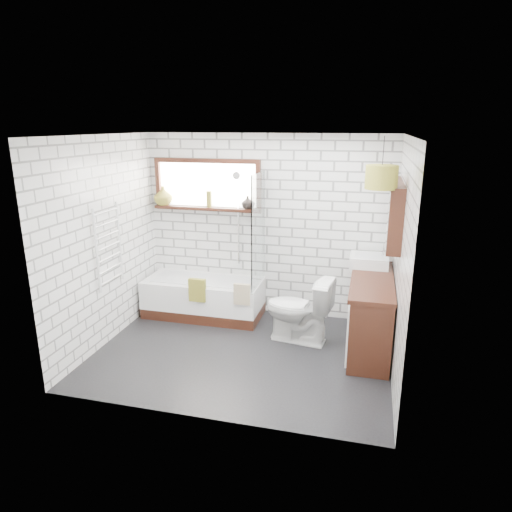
% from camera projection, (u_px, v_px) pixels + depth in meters
% --- Properties ---
extents(floor, '(3.40, 2.60, 0.01)m').
position_uv_depth(floor, '(242.00, 353.00, 5.42)').
color(floor, black).
rests_on(floor, ground).
extents(ceiling, '(3.40, 2.60, 0.01)m').
position_uv_depth(ceiling, '(240.00, 135.00, 4.72)').
color(ceiling, white).
rests_on(ceiling, ground).
extents(wall_back, '(3.40, 0.01, 2.50)m').
position_uv_depth(wall_back, '(267.00, 227.00, 6.29)').
color(wall_back, white).
rests_on(wall_back, ground).
extents(wall_front, '(3.40, 0.01, 2.50)m').
position_uv_depth(wall_front, '(199.00, 291.00, 3.86)').
color(wall_front, white).
rests_on(wall_front, ground).
extents(wall_left, '(0.01, 2.60, 2.50)m').
position_uv_depth(wall_left, '(105.00, 242.00, 5.47)').
color(wall_left, white).
rests_on(wall_left, ground).
extents(wall_right, '(0.01, 2.60, 2.50)m').
position_uv_depth(wall_right, '(401.00, 262.00, 4.67)').
color(wall_right, white).
rests_on(wall_right, ground).
extents(window, '(1.52, 0.16, 0.68)m').
position_uv_depth(window, '(207.00, 185.00, 6.29)').
color(window, black).
rests_on(window, wall_back).
extents(towel_radiator, '(0.06, 0.52, 1.00)m').
position_uv_depth(towel_radiator, '(109.00, 246.00, 5.48)').
color(towel_radiator, white).
rests_on(towel_radiator, wall_left).
extents(mirror_cabinet, '(0.16, 1.20, 0.70)m').
position_uv_depth(mirror_cabinet, '(393.00, 213.00, 5.14)').
color(mirror_cabinet, black).
rests_on(mirror_cabinet, wall_right).
extents(shower_riser, '(0.02, 0.02, 1.30)m').
position_uv_depth(shower_riser, '(238.00, 219.00, 6.31)').
color(shower_riser, silver).
rests_on(shower_riser, wall_back).
extents(bathtub, '(1.62, 0.72, 0.53)m').
position_uv_depth(bathtub, '(204.00, 297.00, 6.42)').
color(bathtub, white).
rests_on(bathtub, floor).
extents(shower_screen, '(0.02, 0.72, 1.50)m').
position_uv_depth(shower_screen, '(259.00, 230.00, 5.95)').
color(shower_screen, white).
rests_on(shower_screen, bathtub).
extents(towel_green, '(0.23, 0.06, 0.31)m').
position_uv_depth(towel_green, '(197.00, 290.00, 6.01)').
color(towel_green, olive).
rests_on(towel_green, bathtub).
extents(towel_beige, '(0.21, 0.05, 0.28)m').
position_uv_depth(towel_beige, '(242.00, 294.00, 5.86)').
color(towel_beige, tan).
rests_on(towel_beige, bathtub).
extents(vanity, '(0.49, 1.52, 0.87)m').
position_uv_depth(vanity, '(371.00, 313.00, 5.45)').
color(vanity, black).
rests_on(vanity, floor).
extents(basin, '(0.47, 0.41, 0.14)m').
position_uv_depth(basin, '(369.00, 261.00, 5.79)').
color(basin, white).
rests_on(basin, vanity).
extents(tap, '(0.03, 0.03, 0.16)m').
position_uv_depth(tap, '(382.00, 257.00, 5.74)').
color(tap, silver).
rests_on(tap, vanity).
extents(toilet, '(0.58, 0.88, 0.83)m').
position_uv_depth(toilet, '(298.00, 309.00, 5.61)').
color(toilet, white).
rests_on(toilet, floor).
extents(vase_olive, '(0.32, 0.32, 0.27)m').
position_uv_depth(vase_olive, '(163.00, 197.00, 6.47)').
color(vase_olive, olive).
rests_on(vase_olive, window).
extents(vase_dark, '(0.17, 0.17, 0.18)m').
position_uv_depth(vase_dark, '(248.00, 204.00, 6.19)').
color(vase_dark, black).
rests_on(vase_dark, window).
extents(bottle, '(0.09, 0.09, 0.22)m').
position_uv_depth(bottle, '(209.00, 201.00, 6.31)').
color(bottle, olive).
rests_on(bottle, window).
extents(pendant, '(0.32, 0.32, 0.24)m').
position_uv_depth(pendant, '(381.00, 177.00, 4.58)').
color(pendant, olive).
rests_on(pendant, ceiling).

